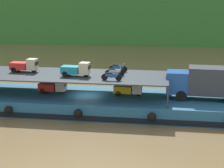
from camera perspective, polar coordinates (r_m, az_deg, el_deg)
ground_plane at (r=36.55m, az=-3.84°, el=-3.98°), size 400.00×400.00×0.00m
cargo_barge at (r=36.30m, az=-3.88°, el=-2.87°), size 32.63×7.98×1.50m
covered_lorry at (r=35.17m, az=14.44°, el=0.31°), size 7.92×2.55×3.10m
cargo_rack at (r=36.66m, az=-9.74°, el=1.46°), size 23.43×6.56×2.00m
mini_truck_lower_aft at (r=37.10m, az=-9.16°, el=-0.35°), size 2.78×1.27×1.38m
mini_truck_lower_mid at (r=35.74m, az=2.61°, el=-0.72°), size 2.76×1.24×1.38m
mini_truck_upper_mid at (r=37.95m, az=-13.48°, el=2.85°), size 2.78×1.27×1.38m
mini_truck_upper_fore at (r=35.04m, az=-5.60°, el=2.30°), size 2.79×1.29×1.38m
motorcycle_upper_port at (r=33.18m, az=-0.11°, el=1.27°), size 1.90×0.55×0.87m
motorcycle_upper_centre at (r=35.08m, az=0.40°, el=1.94°), size 1.90×0.55×0.87m
motorcycle_upper_stbd at (r=36.99m, az=0.92°, el=2.55°), size 1.90×0.55×0.87m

